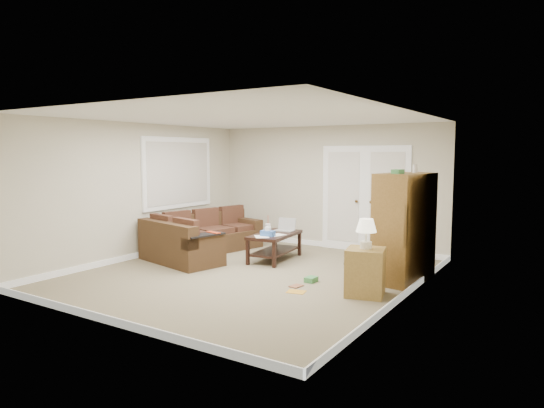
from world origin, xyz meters
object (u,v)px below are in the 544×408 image
Objects in this scene: coffee_table at (275,245)px; side_cabinet at (365,268)px; tv_armoire at (404,227)px; sectional_sofa at (199,240)px.

side_cabinet is (2.22, -1.23, 0.11)m from coffee_table.
sectional_sofa is at bearing -166.94° from tv_armoire.
coffee_table is at bearing 137.48° from side_cabinet.
tv_armoire is (3.85, 0.26, 0.54)m from sectional_sofa.
sectional_sofa is 2.15× the size of coffee_table.
coffee_table reaches higher than sectional_sofa.
sectional_sofa is at bearing 154.67° from side_cabinet.
sectional_sofa is at bearing -168.20° from coffee_table.
tv_armoire is at bearing -11.58° from coffee_table.
tv_armoire is at bearing 16.69° from sectional_sofa.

